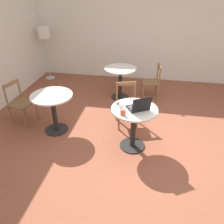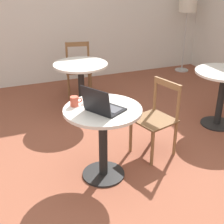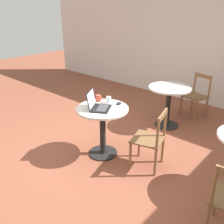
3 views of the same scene
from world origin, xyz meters
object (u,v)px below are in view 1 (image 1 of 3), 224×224
(chair_near_right, at_px, (127,105))
(chair_far_back, at_px, (20,103))
(floor_lamp, at_px, (44,35))
(cafe_table_far, at_px, (53,105))
(mouse, at_px, (119,104))
(chair_mid_front, at_px, (152,82))
(drinking_glass, at_px, (121,107))
(cafe_table_near, at_px, (134,119))
(mug, at_px, (123,112))
(laptop, at_px, (139,107))
(cafe_table_mid, at_px, (120,76))

(chair_near_right, xyz_separation_m, chair_far_back, (-0.29, 2.08, 0.00))
(chair_near_right, height_order, floor_lamp, floor_lamp)
(cafe_table_far, distance_m, floor_lamp, 2.88)
(chair_far_back, distance_m, mouse, 2.07)
(chair_far_back, distance_m, floor_lamp, 2.50)
(chair_mid_front, distance_m, drinking_glass, 2.09)
(floor_lamp, distance_m, drinking_glass, 3.79)
(chair_far_back, bearing_deg, cafe_table_far, -103.48)
(cafe_table_near, distance_m, mug, 0.37)
(chair_near_right, distance_m, mouse, 0.71)
(floor_lamp, distance_m, laptop, 3.95)
(cafe_table_far, distance_m, laptop, 1.60)
(cafe_table_near, relative_size, mug, 6.45)
(cafe_table_near, distance_m, cafe_table_far, 1.51)
(cafe_table_near, xyz_separation_m, cafe_table_mid, (1.83, 0.48, 0.00))
(floor_lamp, relative_size, mug, 12.39)
(cafe_table_near, xyz_separation_m, cafe_table_far, (0.23, 1.49, 0.00))
(chair_near_right, relative_size, chair_mid_front, 1.00)
(cafe_table_far, bearing_deg, floor_lamp, 26.09)
(chair_far_back, relative_size, laptop, 2.02)
(chair_mid_front, height_order, laptop, laptop)
(cafe_table_far, height_order, floor_lamp, floor_lamp)
(floor_lamp, bearing_deg, chair_mid_front, -105.11)
(mug, bearing_deg, mouse, 17.35)
(chair_mid_front, distance_m, mouse, 1.94)
(cafe_table_mid, xyz_separation_m, chair_far_back, (-1.42, 1.79, -0.13))
(chair_near_right, height_order, chair_far_back, same)
(mug, bearing_deg, floor_lamp, 40.87)
(chair_near_right, bearing_deg, drinking_glass, 179.32)
(cafe_table_near, relative_size, cafe_table_mid, 1.00)
(cafe_table_near, bearing_deg, floor_lamp, 44.81)
(cafe_table_mid, distance_m, chair_far_back, 2.29)
(chair_near_right, distance_m, chair_mid_front, 1.31)
(chair_near_right, bearing_deg, mouse, 174.64)
(laptop, bearing_deg, drinking_glass, 99.04)
(chair_mid_front, xyz_separation_m, mouse, (-1.84, 0.53, 0.35))
(cafe_table_mid, bearing_deg, laptop, -163.51)
(chair_mid_front, bearing_deg, chair_near_right, 158.96)
(cafe_table_near, bearing_deg, cafe_table_mid, 14.78)
(cafe_table_near, xyz_separation_m, chair_mid_front, (1.93, -0.27, -0.13))
(chair_near_right, relative_size, laptop, 2.02)
(cafe_table_far, distance_m, chair_near_right, 1.39)
(drinking_glass, bearing_deg, chair_near_right, -0.68)
(cafe_table_far, height_order, laptop, laptop)
(cafe_table_near, bearing_deg, chair_far_back, 79.61)
(chair_far_back, bearing_deg, laptop, -100.63)
(laptop, relative_size, drinking_glass, 4.43)
(chair_near_right, height_order, laptop, laptop)
(chair_far_back, relative_size, mouse, 8.44)
(cafe_table_far, bearing_deg, mouse, -96.38)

